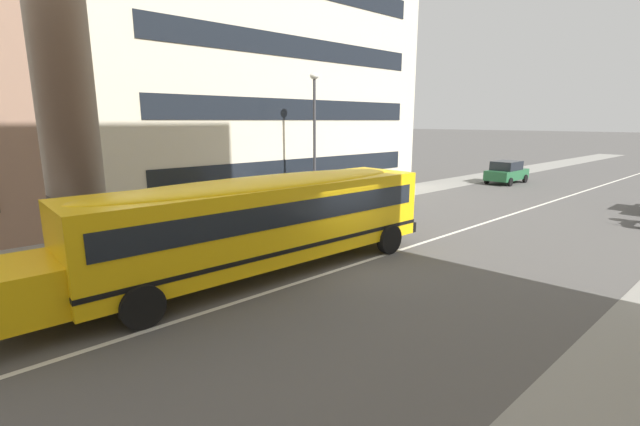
% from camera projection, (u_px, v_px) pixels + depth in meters
% --- Properties ---
extents(ground_plane, '(400.00, 400.00, 0.00)m').
position_uv_depth(ground_plane, '(352.00, 265.00, 13.80)').
color(ground_plane, '#54514F').
extents(sidewalk_far, '(120.00, 3.00, 0.01)m').
position_uv_depth(sidewalk_far, '(224.00, 222.00, 19.61)').
color(sidewalk_far, gray).
rests_on(sidewalk_far, ground_plane).
extents(lane_centreline, '(110.00, 0.16, 0.01)m').
position_uv_depth(lane_centreline, '(352.00, 265.00, 13.80)').
color(lane_centreline, silver).
rests_on(lane_centreline, ground_plane).
extents(school_bus, '(13.04, 3.24, 2.90)m').
position_uv_depth(school_bus, '(260.00, 217.00, 12.78)').
color(school_bus, yellow).
rests_on(school_bus, ground_plane).
extents(parked_car_green_by_hydrant, '(3.93, 1.94, 1.64)m').
position_uv_depth(parked_car_green_by_hydrant, '(507.00, 172.00, 31.76)').
color(parked_car_green_by_hydrant, '#236038').
rests_on(parked_car_green_by_hydrant, ground_plane).
extents(parked_car_white_mid_block, '(3.98, 2.05, 1.64)m').
position_uv_depth(parked_car_white_mid_block, '(377.00, 194.00, 22.12)').
color(parked_car_white_mid_block, silver).
rests_on(parked_car_white_mid_block, ground_plane).
extents(street_lamp, '(0.44, 0.44, 6.80)m').
position_uv_depth(street_lamp, '(314.00, 125.00, 21.44)').
color(street_lamp, '#38383D').
rests_on(street_lamp, ground_plane).
extents(apartment_block_far_centre, '(20.61, 12.66, 16.50)m').
position_uv_depth(apartment_block_far_centre, '(237.00, 61.00, 27.41)').
color(apartment_block_far_centre, beige).
rests_on(apartment_block_far_centre, ground_plane).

